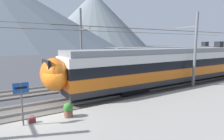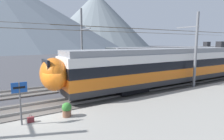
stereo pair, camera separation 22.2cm
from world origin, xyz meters
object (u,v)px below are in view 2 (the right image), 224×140
Objects in this scene: train_far_track at (187,58)px; catenary_mast_mid at (194,49)px; train_near_platform at (193,63)px; catenary_mast_far_side at (82,44)px; platform_sign at (20,94)px; potted_plant_platform_edge at (67,109)px; handbag_near_sign at (31,120)px.

train_far_track is 0.60× the size of catenary_mast_mid.
train_near_platform is 0.65× the size of catenary_mast_far_side.
catenary_mast_mid is 11.47m from catenary_mast_far_side.
potted_plant_platform_edge is at bearing -3.05° from platform_sign.
catenary_mast_far_side is at bearing 129.61° from catenary_mast_mid.
potted_plant_platform_edge is at bearing -158.53° from train_far_track.
train_far_track is 23.96m from platform_sign.
train_near_platform is 14.67× the size of platform_sign.
potted_plant_platform_edge reaches higher than handbag_near_sign.
potted_plant_platform_edge is at bearing -174.41° from catenary_mast_mid.
platform_sign is at bearing 176.95° from potted_plant_platform_edge.
handbag_near_sign is at bearing -160.63° from train_far_track.
catenary_mast_far_side is at bearing 54.95° from handbag_near_sign.
train_far_track is at bearing 42.31° from train_near_platform.
potted_plant_platform_edge is (-20.39, -8.02, -1.41)m from train_far_track.
train_far_track is 72.18× the size of handbag_near_sign.
catenary_mast_mid is at bearing -143.84° from train_near_platform.
platform_sign is at bearing -126.40° from catenary_mast_far_side.
catenary_mast_mid is at bearing 4.02° from handbag_near_sign.
train_near_platform is at bearing 36.16° from catenary_mast_mid.
platform_sign is (-7.32, -9.92, -2.27)m from catenary_mast_far_side.
train_near_platform is 17.53m from platform_sign.
train_near_platform reaches higher than platform_sign.
catenary_mast_far_side is 22.41× the size of platform_sign.
catenary_mast_far_side reaches higher than platform_sign.
platform_sign reaches higher than potted_plant_platform_edge.
train_near_platform is 1.10× the size of train_far_track.
catenary_mast_mid is (-2.64, -1.93, 1.57)m from train_near_platform.
train_near_platform is at bearing 9.93° from platform_sign.
catenary_mast_far_side is (-15.31, 2.03, 2.01)m from train_far_track.
potted_plant_platform_edge is (-12.39, -1.21, -2.98)m from catenary_mast_mid.
platform_sign is at bearing -160.75° from train_far_track.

